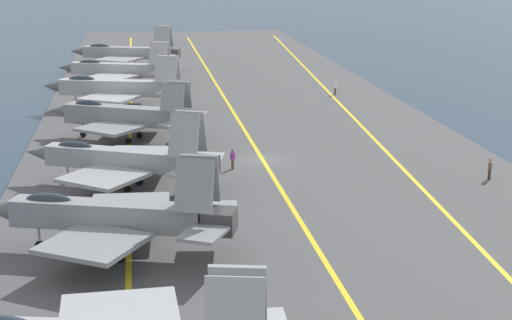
# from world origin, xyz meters

# --- Properties ---
(ground_plane) EXTENTS (2000.00, 2000.00, 0.00)m
(ground_plane) POSITION_xyz_m (0.00, 0.00, 0.00)
(ground_plane) COLOR #23384C
(carrier_deck) EXTENTS (218.99, 42.42, 0.40)m
(carrier_deck) POSITION_xyz_m (0.00, 0.00, 0.20)
(carrier_deck) COLOR #4C4C4F
(carrier_deck) RESTS_ON ground
(deck_stripe_foul_line) EXTENTS (196.66, 13.69, 0.01)m
(deck_stripe_foul_line) POSITION_xyz_m (0.00, -11.67, 0.40)
(deck_stripe_foul_line) COLOR yellow
(deck_stripe_foul_line) RESTS_ON carrier_deck
(deck_stripe_centerline) EXTENTS (197.09, 0.36, 0.01)m
(deck_stripe_centerline) POSITION_xyz_m (0.00, 0.00, 0.40)
(deck_stripe_centerline) COLOR yellow
(deck_stripe_centerline) RESTS_ON carrier_deck
(deck_stripe_edge_line) EXTENTS (197.09, 0.52, 0.01)m
(deck_stripe_edge_line) POSITION_xyz_m (0.00, 11.67, 0.40)
(deck_stripe_edge_line) COLOR yellow
(deck_stripe_edge_line) RESTS_ON carrier_deck
(parked_jet_third) EXTENTS (12.42, 16.06, 6.43)m
(parked_jet_third) POSITION_xyz_m (-20.51, 12.53, 2.92)
(parked_jet_third) COLOR gray
(parked_jet_third) RESTS_ON carrier_deck
(parked_jet_fourth) EXTENTS (12.60, 16.05, 6.42)m
(parked_jet_fourth) POSITION_xyz_m (-6.83, 11.98, 2.77)
(parked_jet_fourth) COLOR #93999E
(parked_jet_fourth) RESTS_ON carrier_deck
(parked_jet_fifth) EXTENTS (12.20, 15.81, 6.01)m
(parked_jet_fifth) POSITION_xyz_m (8.97, 11.99, 2.89)
(parked_jet_fifth) COLOR gray
(parked_jet_fifth) RESTS_ON carrier_deck
(parked_jet_sixth) EXTENTS (12.27, 17.38, 6.36)m
(parked_jet_sixth) POSITION_xyz_m (23.81, 12.89, 3.04)
(parked_jet_sixth) COLOR #A8AAAF
(parked_jet_sixth) RESTS_ON carrier_deck
(parked_jet_seventh) EXTENTS (14.03, 17.04, 6.00)m
(parked_jet_seventh) POSITION_xyz_m (40.85, 12.91, 2.60)
(parked_jet_seventh) COLOR #A8AAAF
(parked_jet_seventh) RESTS_ON carrier_deck
(parked_jet_eighth) EXTENTS (13.45, 17.29, 6.79)m
(parked_jet_eighth) POSITION_xyz_m (54.66, 12.07, 3.06)
(parked_jet_eighth) COLOR #93999E
(parked_jet_eighth) RESTS_ON carrier_deck
(crew_white_vest) EXTENTS (0.46, 0.42, 1.80)m
(crew_white_vest) POSITION_xyz_m (29.52, -14.13, 1.39)
(crew_white_vest) COLOR #4C473D
(crew_white_vest) RESTS_ON carrier_deck
(crew_purple_vest) EXTENTS (0.46, 0.44, 1.75)m
(crew_purple_vest) POSITION_xyz_m (-2.67, 3.00, 1.36)
(crew_purple_vest) COLOR #4C473D
(crew_purple_vest) RESTS_ON carrier_deck
(crew_brown_vest) EXTENTS (0.44, 0.37, 1.77)m
(crew_brown_vest) POSITION_xyz_m (-8.93, -17.17, 1.37)
(crew_brown_vest) COLOR #383328
(crew_brown_vest) RESTS_ON carrier_deck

